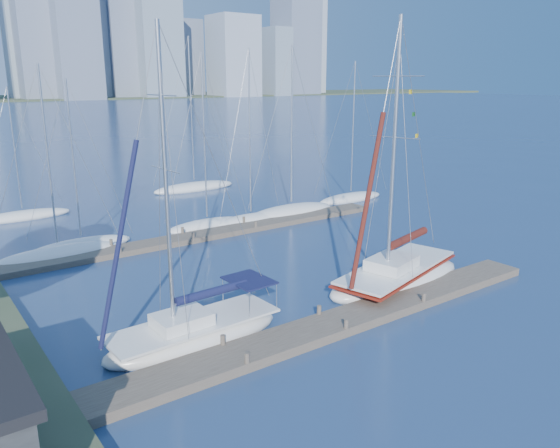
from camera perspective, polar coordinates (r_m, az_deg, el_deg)
ground at (r=24.60m, az=5.45°, el=-10.88°), size 700.00×700.00×0.00m
near_dock at (r=24.51m, az=5.46°, el=-10.46°), size 26.00×2.00×0.40m
far_dock at (r=38.06m, az=-8.24°, el=-1.23°), size 30.00×1.80×0.36m
sailboat_navy at (r=23.17m, az=-9.02°, el=-9.72°), size 7.95×2.90×13.25m
sailboat_maroon at (r=29.70m, az=12.12°, el=-4.33°), size 9.60×5.24×14.19m
bg_boat_0 at (r=36.18m, az=-22.13°, el=-2.95°), size 7.79×5.19×11.88m
bg_boat_1 at (r=37.65m, az=-20.00°, el=-2.10°), size 6.75×4.14×11.00m
bg_boat_2 at (r=40.61m, az=-7.60°, el=-0.08°), size 6.59×2.62×12.76m
bg_boat_3 at (r=41.87m, az=-3.05°, el=0.49°), size 7.17×3.85×13.09m
bg_boat_4 at (r=44.09m, az=1.18°, el=1.31°), size 8.17×2.75×13.55m
bg_boat_5 at (r=49.87m, az=7.40°, el=2.74°), size 7.39×4.06×12.45m
bg_boat_6 at (r=47.46m, az=-25.26°, el=0.75°), size 7.40×4.49×10.44m
bg_boat_7 at (r=54.84m, az=-8.93°, el=3.83°), size 8.60×2.32×14.87m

